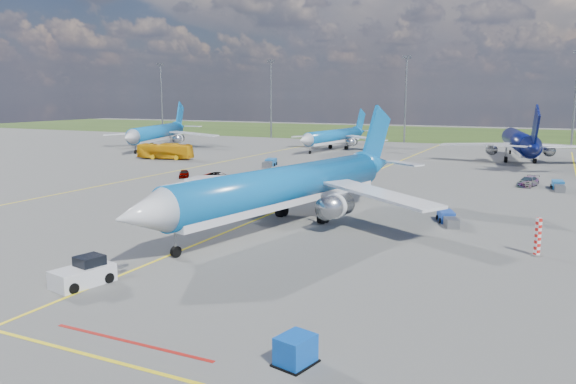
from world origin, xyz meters
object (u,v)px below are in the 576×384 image
at_px(bg_jet_nw, 158,148).
at_px(baggage_tug_e, 559,186).
at_px(service_car_a, 184,174).
at_px(main_airliner, 285,225).
at_px(baggage_tug_w, 448,218).
at_px(pushback_tug, 84,273).
at_px(uld_container, 296,350).
at_px(service_car_b, 219,177).
at_px(bg_jet_nnw, 334,150).
at_px(baggage_tug_c, 270,163).
at_px(warning_post, 538,237).
at_px(bg_jet_n, 518,161).
at_px(apron_bus, 165,151).
at_px(service_car_c, 528,181).

bearing_deg(bg_jet_nw, baggage_tug_e, -34.21).
bearing_deg(service_car_a, baggage_tug_e, -19.18).
xyz_separation_m(main_airliner, baggage_tug_w, (14.12, 7.42, 0.50)).
xyz_separation_m(pushback_tug, uld_container, (17.32, -4.13, -0.06)).
bearing_deg(service_car_b, baggage_tug_e, -84.84).
height_order(bg_jet_nnw, baggage_tug_c, bg_jet_nnw).
bearing_deg(baggage_tug_e, bg_jet_nw, 158.45).
height_order(warning_post, baggage_tug_w, warning_post).
bearing_deg(bg_jet_n, warning_post, 84.24).
xyz_separation_m(service_car_a, baggage_tug_e, (51.73, 12.10, -0.08)).
relative_size(bg_jet_n, uld_container, 23.43).
xyz_separation_m(bg_jet_nw, uld_container, (75.37, -84.69, 0.70)).
height_order(bg_jet_n, service_car_b, bg_jet_n).
bearing_deg(service_car_a, bg_jet_nw, 100.60).
bearing_deg(apron_bus, warning_post, -132.18).
distance_m(bg_jet_n, baggage_tug_c, 47.98).
bearing_deg(service_car_a, bg_jet_n, 13.17).
bearing_deg(apron_bus, baggage_tug_c, -103.63).
distance_m(service_car_c, baggage_tug_w, 28.78).
bearing_deg(pushback_tug, service_car_c, 78.79).
distance_m(bg_jet_nw, baggage_tug_w, 92.40).
relative_size(service_car_a, service_car_c, 0.75).
height_order(warning_post, service_car_a, warning_post).
relative_size(warning_post, service_car_a, 0.86).
bearing_deg(uld_container, baggage_tug_c, 131.61).
distance_m(warning_post, service_car_b, 47.94).
height_order(bg_jet_n, baggage_tug_e, bg_jet_n).
height_order(bg_jet_nnw, apron_bus, bg_jet_nnw).
xyz_separation_m(service_car_b, baggage_tug_e, (44.35, 13.73, -0.19)).
bearing_deg(service_car_a, warning_post, -56.95).
xyz_separation_m(warning_post, bg_jet_nnw, (-45.55, 74.62, -1.50)).
xyz_separation_m(bg_jet_nw, apron_bus, (16.25, -18.05, 1.55)).
relative_size(warning_post, bg_jet_nw, 0.08).
bearing_deg(service_car_c, apron_bus, -169.81).
xyz_separation_m(main_airliner, service_car_a, (-27.88, 21.98, 0.60)).
xyz_separation_m(bg_jet_nnw, apron_bus, (-23.05, -32.49, 1.55)).
bearing_deg(apron_bus, service_car_a, -146.82).
xyz_separation_m(bg_jet_nnw, uld_container, (36.07, -99.12, 0.70)).
bearing_deg(baggage_tug_w, pushback_tug, -144.49).
xyz_separation_m(warning_post, pushback_tug, (-26.81, -20.38, -0.75)).
height_order(uld_container, baggage_tug_w, uld_container).
height_order(apron_bus, baggage_tug_w, apron_bus).
relative_size(main_airliner, uld_container, 24.03).
distance_m(service_car_c, baggage_tug_e, 4.10).
xyz_separation_m(pushback_tug, service_car_b, (-16.09, 41.77, -0.04)).
bearing_deg(service_car_c, baggage_tug_c, -170.78).
bearing_deg(warning_post, baggage_tug_w, 134.33).
xyz_separation_m(bg_jet_n, pushback_tug, (-21.23, -88.91, 0.75)).
relative_size(bg_jet_nnw, apron_bus, 3.04).
bearing_deg(service_car_c, bg_jet_nw, 179.01).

